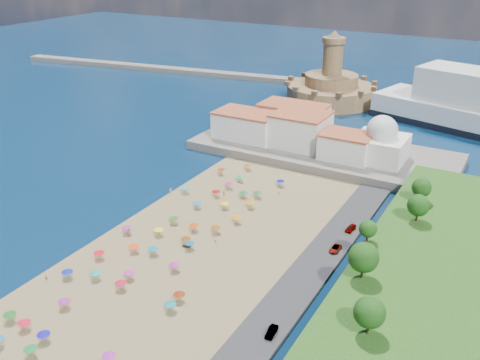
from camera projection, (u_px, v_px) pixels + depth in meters
The scene contains 11 objects.
ground at pixel (176, 242), 132.17m from camera, with size 700.00×700.00×0.00m, color #071938.
terrace at pixel (323, 151), 185.11m from camera, with size 90.00×36.00×3.00m, color #59544C.
jetty at pixel (304, 117), 222.93m from camera, with size 18.00×70.00×2.40m, color #59544C.
breakwater at pixel (176, 70), 302.62m from camera, with size 200.00×7.00×2.60m, color #59544C.
waterfront_buildings at pixel (290, 127), 188.87m from camera, with size 57.00×29.00×11.00m.
domed_building at pixel (381, 143), 171.50m from camera, with size 16.00×16.00×15.00m.
fortress at pixel (331, 88), 244.54m from camera, with size 40.00×40.00×32.40m.
beach_parasols at pixel (145, 255), 122.59m from camera, with size 31.57×115.71×2.20m.
beachgoers at pixel (164, 232), 134.45m from camera, with size 34.01×90.62×1.90m.
parked_cars at pixel (328, 258), 123.02m from camera, with size 2.07×49.49×1.42m.
hillside_trees at pixel (358, 282), 99.16m from camera, with size 14.32×102.41×7.87m.
Camera 1 is at (69.93, -91.86, 68.01)m, focal length 40.00 mm.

